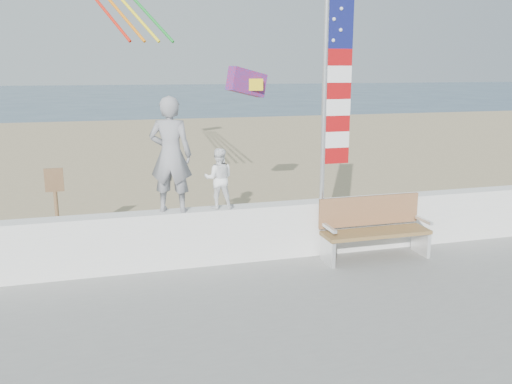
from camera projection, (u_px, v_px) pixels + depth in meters
ground at (279, 323)px, 7.08m from camera, size 220.00×220.00×0.00m
sand at (181, 183)px, 15.51m from camera, size 90.00×40.00×0.08m
seawall at (241, 233)px, 8.81m from camera, size 30.00×0.35×0.90m
adult at (171, 155)px, 8.23m from camera, size 0.76×0.63×1.78m
child at (219, 178)px, 8.51m from camera, size 0.53×0.46×0.96m
bench at (373, 227)px, 8.94m from camera, size 1.80×0.57×1.00m
flag at (332, 85)px, 8.69m from camera, size 0.50×0.08×3.50m
parafoil_kite at (248, 83)px, 11.28m from camera, size 0.97×0.62×0.66m
sign at (56, 201)px, 9.63m from camera, size 0.32×0.07×1.46m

